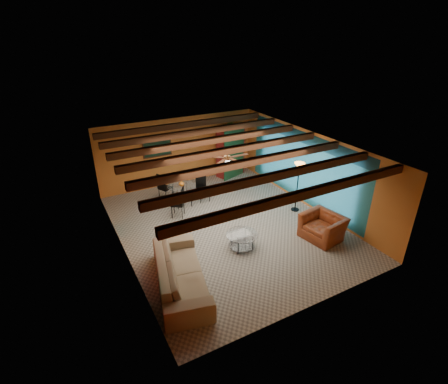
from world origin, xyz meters
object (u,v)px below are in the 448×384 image
armchair (323,227)px  floor_lamp (297,187)px  armoire (230,152)px  vase (181,175)px  dining_table (182,192)px  potted_plant (231,123)px  sofa (181,273)px  coffee_table (242,241)px

armchair → floor_lamp: floor_lamp is taller
armoire → vase: size_ratio=10.41×
dining_table → potted_plant: size_ratio=4.69×
dining_table → vase: (0.00, 0.00, 0.63)m
armchair → potted_plant: potted_plant is taller
armoire → floor_lamp: bearing=-103.1°
sofa → coffee_table: size_ratio=3.08×
potted_plant → floor_lamp: bearing=-83.4°
floor_lamp → potted_plant: size_ratio=4.09×
sofa → vase: 4.39m
dining_table → armchair: bearing=-53.7°
dining_table → vase: bearing=0.0°
sofa → potted_plant: (4.56, 5.64, 1.89)m
coffee_table → potted_plant: (2.39, 4.95, 2.07)m
floor_lamp → potted_plant: bearing=96.6°
floor_lamp → vase: (-3.36, 2.23, 0.27)m
coffee_table → dining_table: (-0.52, 3.30, 0.30)m
sofa → coffee_table: bearing=-59.1°
coffee_table → armchair: bearing=-16.1°
floor_lamp → vase: bearing=146.4°
dining_table → armoire: bearing=29.5°
armoire → potted_plant: potted_plant is taller
armchair → coffee_table: 2.53m
armchair → potted_plant: size_ratio=2.69×
coffee_table → floor_lamp: 3.10m
armchair → armoire: (-0.04, 5.65, 0.66)m
armoire → coffee_table: bearing=-135.5°
potted_plant → armoire: bearing=0.0°
sofa → armoire: 7.28m
sofa → dining_table: dining_table is taller
dining_table → floor_lamp: bearing=-33.6°
sofa → dining_table: size_ratio=1.40×
floor_lamp → dining_table: bearing=146.4°
armchair → dining_table: bearing=-153.2°
floor_lamp → sofa: bearing=-160.6°
sofa → potted_plant: 7.50m
armoire → dining_table: bearing=-170.2°
dining_table → vase: vase is taller
armchair → sofa: bearing=-99.6°
potted_plant → coffee_table: bearing=-115.8°
sofa → dining_table: bearing=-9.3°
sofa → vase: size_ratio=14.22×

